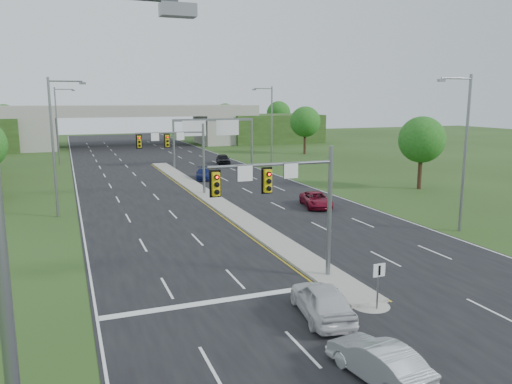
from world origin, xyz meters
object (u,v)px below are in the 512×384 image
object	(u,v)px
car_white	(322,300)
keep_right_sign	(379,278)
signal_mast_near	(291,193)
sign_gantry	(213,129)
signal_mast_far	(181,148)
car_far_c	(223,159)
car_silver	(379,361)
car_far_a	(316,200)
overpass	(132,129)
car_far_b	(204,174)

from	to	relation	value
car_white	keep_right_sign	bearing A→B (deg)	-175.57
signal_mast_near	sign_gantry	distance (m)	45.88
signal_mast_far	car_white	size ratio (longest dim) A/B	1.53
keep_right_sign	car_far_c	distance (m)	51.92
sign_gantry	car_silver	world-z (taller)	sign_gantry
sign_gantry	car_white	xyz separation A→B (m)	(-9.36, -49.21, -4.44)
keep_right_sign	car_silver	xyz separation A→B (m)	(-3.24, -4.76, -0.83)
keep_right_sign	sign_gantry	size ratio (longest dim) A/B	0.19
car_silver	car_far_c	world-z (taller)	car_far_c
signal_mast_near	keep_right_sign	size ratio (longest dim) A/B	3.18
keep_right_sign	car_far_a	world-z (taller)	keep_right_sign
car_white	car_far_a	xyz separation A→B (m)	(10.31, 20.13, -0.14)
sign_gantry	signal_mast_far	bearing A→B (deg)	-114.11
signal_mast_far	overpass	size ratio (longest dim) A/B	0.09
overpass	car_far_c	size ratio (longest dim) A/B	18.46
signal_mast_far	overpass	distance (m)	55.13
signal_mast_near	car_far_a	distance (m)	19.17
sign_gantry	overpass	bearing A→B (deg)	100.79
car_white	car_far_b	distance (m)	39.03
overpass	car_far_a	size ratio (longest dim) A/B	17.26
signal_mast_near	signal_mast_far	xyz separation A→B (m)	(0.00, 25.00, 0.00)
sign_gantry	keep_right_sign	bearing A→B (deg)	-97.70
signal_mast_near	sign_gantry	size ratio (longest dim) A/B	0.60
overpass	car_far_a	distance (m)	64.68
car_silver	signal_mast_far	bearing A→B (deg)	-100.92
signal_mast_near	car_far_b	distance (m)	35.03
keep_right_sign	overpass	distance (m)	84.55
keep_right_sign	car_white	world-z (taller)	keep_right_sign
overpass	car_far_b	xyz separation A→B (m)	(2.48, -45.60, -2.90)
car_silver	car_far_a	size ratio (longest dim) A/B	0.87
car_far_a	car_far_b	world-z (taller)	car_far_a
car_white	car_silver	size ratio (longest dim) A/B	1.14
signal_mast_near	car_silver	xyz separation A→B (m)	(-0.97, -9.21, -4.04)
signal_mast_far	car_white	world-z (taller)	signal_mast_far
car_far_a	car_far_b	xyz separation A→B (m)	(-5.15, 18.56, -0.01)
signal_mast_near	car_white	xyz separation A→B (m)	(-0.42, -4.21, -3.93)
car_white	overpass	bearing A→B (deg)	-82.29
car_silver	car_far_b	size ratio (longest dim) A/B	0.93
keep_right_sign	car_white	bearing A→B (deg)	174.90
signal_mast_near	car_white	bearing A→B (deg)	-95.65
signal_mast_far	car_white	xyz separation A→B (m)	(-0.42, -29.21, -3.93)
signal_mast_near	car_far_b	world-z (taller)	signal_mast_near
keep_right_sign	car_silver	distance (m)	5.82
overpass	car_far_b	distance (m)	45.76
signal_mast_near	car_far_c	xyz separation A→B (m)	(10.94, 46.73, -3.97)
car_far_a	car_far_c	distance (m)	30.84
signal_mast_near	sign_gantry	xyz separation A→B (m)	(8.95, 44.99, 0.51)
car_far_b	keep_right_sign	bearing A→B (deg)	-79.45
signal_mast_near	car_silver	world-z (taller)	signal_mast_near
signal_mast_near	car_far_a	size ratio (longest dim) A/B	1.51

